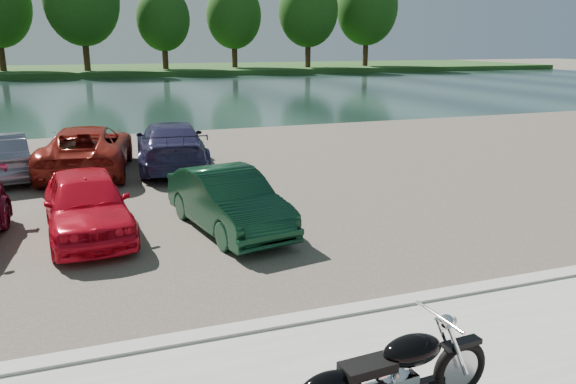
# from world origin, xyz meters

# --- Properties ---
(kerb) EXTENTS (60.00, 0.30, 0.14)m
(kerb) POSITION_xyz_m (0.00, 2.00, 0.07)
(kerb) COLOR #A19E97
(kerb) RESTS_ON ground
(parking_lot) EXTENTS (60.00, 18.00, 0.04)m
(parking_lot) POSITION_xyz_m (0.00, 11.00, 0.02)
(parking_lot) COLOR #464039
(parking_lot) RESTS_ON ground
(river) EXTENTS (120.00, 40.00, 0.00)m
(river) POSITION_xyz_m (0.00, 40.00, 0.00)
(river) COLOR #182B29
(river) RESTS_ON ground
(far_bank) EXTENTS (120.00, 24.00, 0.60)m
(far_bank) POSITION_xyz_m (0.00, 72.00, 0.30)
(far_bank) COLOR #204217
(far_bank) RESTS_ON ground
(far_trees) EXTENTS (70.25, 10.68, 12.52)m
(far_trees) POSITION_xyz_m (4.36, 65.79, 7.49)
(far_trees) COLOR #352013
(far_trees) RESTS_ON far_bank
(motorcycle) EXTENTS (2.33, 0.75, 1.05)m
(motorcycle) POSITION_xyz_m (-0.93, -0.30, 0.56)
(motorcycle) COLOR black
(motorcycle) RESTS_ON promenade
(car_4) EXTENTS (1.89, 4.04, 1.34)m
(car_4) POSITION_xyz_m (-3.63, 6.94, 0.71)
(car_4) COLOR red
(car_4) RESTS_ON parking_lot
(car_5) EXTENTS (2.04, 4.04, 1.27)m
(car_5) POSITION_xyz_m (-0.85, 6.30, 0.68)
(car_5) COLOR #0E331E
(car_5) RESTS_ON parking_lot
(car_9) EXTENTS (2.02, 4.15, 1.31)m
(car_9) POSITION_xyz_m (-5.93, 12.98, 0.70)
(car_9) COLOR slate
(car_9) RESTS_ON parking_lot
(car_10) EXTENTS (3.04, 5.40, 1.42)m
(car_10) POSITION_xyz_m (-3.55, 12.92, 0.75)
(car_10) COLOR maroon
(car_10) RESTS_ON parking_lot
(car_11) EXTENTS (2.45, 5.18, 1.46)m
(car_11) POSITION_xyz_m (-1.11, 12.68, 0.77)
(car_11) COLOR #2C2A52
(car_11) RESTS_ON parking_lot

